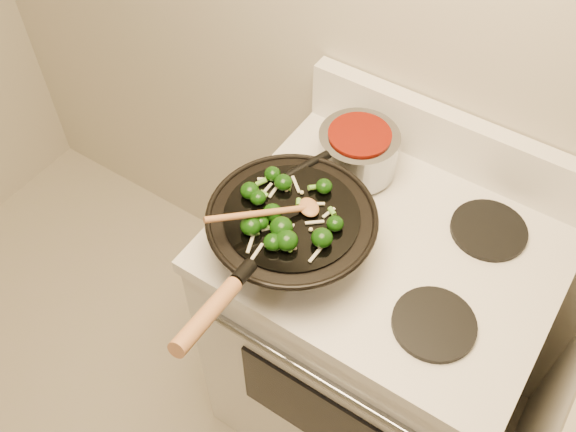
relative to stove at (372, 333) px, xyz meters
The scene contains 5 objects.
stove is the anchor object (origin of this frame).
wok 0.58m from the stove, 138.68° to the right, with size 0.38×0.62×0.26m.
stirfry 0.65m from the stove, 136.90° to the right, with size 0.24×0.26×0.04m.
wooden_spoon 0.66m from the stove, 138.04° to the right, with size 0.17×0.23×0.07m.
saucepan 0.57m from the stove, 141.25° to the left, with size 0.20×0.31×0.12m.
Camera 1 is at (0.26, 0.29, 2.12)m, focal length 40.00 mm.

